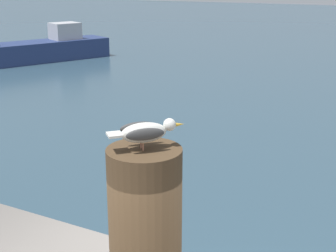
{
  "coord_description": "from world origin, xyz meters",
  "views": [
    {
      "loc": [
        1.0,
        -2.43,
        3.47
      ],
      "look_at": [
        -0.16,
        -0.25,
        2.71
      ],
      "focal_mm": 51.91,
      "sensor_mm": 36.0,
      "label": 1
    }
  ],
  "objects": [
    {
      "name": "mooring_post",
      "position": [
        -0.16,
        -0.5,
        2.21
      ],
      "size": [
        0.38,
        0.38,
        0.9
      ],
      "primitive_type": "cylinder",
      "color": "#4C3823",
      "rests_on": "harbor_quay"
    },
    {
      "name": "seagull",
      "position": [
        -0.15,
        -0.5,
        2.75
      ],
      "size": [
        0.3,
        0.32,
        0.14
      ],
      "color": "tan",
      "rests_on": "mooring_post"
    },
    {
      "name": "boat_navy",
      "position": [
        -13.47,
        12.78,
        0.49
      ],
      "size": [
        3.74,
        6.18,
        1.74
      ],
      "color": "navy",
      "rests_on": "ground_plane"
    }
  ]
}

